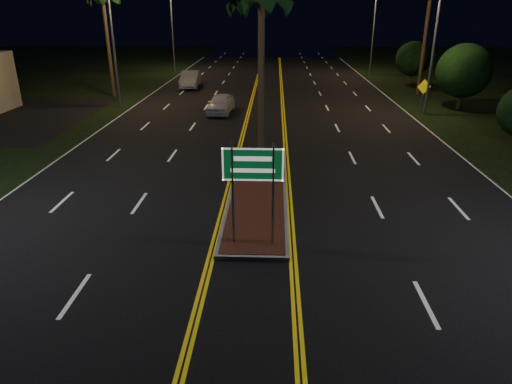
# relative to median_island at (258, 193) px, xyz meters

# --- Properties ---
(ground) EXTENTS (120.00, 120.00, 0.00)m
(ground) POSITION_rel_median_island_xyz_m (0.00, -7.00, -0.08)
(ground) COLOR black
(ground) RESTS_ON ground
(median_island) EXTENTS (2.25, 10.25, 0.17)m
(median_island) POSITION_rel_median_island_xyz_m (0.00, 0.00, 0.00)
(median_island) COLOR gray
(median_island) RESTS_ON ground
(highway_sign) EXTENTS (1.80, 0.08, 3.20)m
(highway_sign) POSITION_rel_median_island_xyz_m (0.00, -4.20, 2.32)
(highway_sign) COLOR gray
(highway_sign) RESTS_ON ground
(streetlight_left_mid) EXTENTS (1.91, 0.44, 9.00)m
(streetlight_left_mid) POSITION_rel_median_island_xyz_m (-10.61, 17.00, 5.57)
(streetlight_left_mid) COLOR gray
(streetlight_left_mid) RESTS_ON ground
(streetlight_left_far) EXTENTS (1.91, 0.44, 9.00)m
(streetlight_left_far) POSITION_rel_median_island_xyz_m (-10.61, 37.00, 5.57)
(streetlight_left_far) COLOR gray
(streetlight_left_far) RESTS_ON ground
(streetlight_right_mid) EXTENTS (1.91, 0.44, 9.00)m
(streetlight_right_mid) POSITION_rel_median_island_xyz_m (10.61, 15.00, 5.57)
(streetlight_right_mid) COLOR gray
(streetlight_right_mid) RESTS_ON ground
(streetlight_right_far) EXTENTS (1.91, 0.44, 9.00)m
(streetlight_right_far) POSITION_rel_median_island_xyz_m (10.61, 35.00, 5.57)
(streetlight_right_far) COLOR gray
(streetlight_right_far) RESTS_ON ground
(shrub_mid) EXTENTS (3.78, 3.78, 4.62)m
(shrub_mid) POSITION_rel_median_island_xyz_m (14.00, 17.00, 2.64)
(shrub_mid) COLOR #382819
(shrub_mid) RESTS_ON ground
(shrub_far) EXTENTS (3.24, 3.24, 3.96)m
(shrub_far) POSITION_rel_median_island_xyz_m (13.80, 29.00, 2.25)
(shrub_far) COLOR #382819
(shrub_far) RESTS_ON ground
(car_near) EXTENTS (2.33, 4.73, 1.53)m
(car_near) POSITION_rel_median_island_xyz_m (-3.16, 14.98, 0.68)
(car_near) COLOR white
(car_near) RESTS_ON ground
(car_far) EXTENTS (2.49, 5.29, 1.72)m
(car_far) POSITION_rel_median_island_xyz_m (-7.21, 25.81, 0.78)
(car_far) COLOR #A3A4AC
(car_far) RESTS_ON ground
(warning_sign) EXTENTS (0.98, 0.27, 2.38)m
(warning_sign) POSITION_rel_median_island_xyz_m (10.80, 15.23, 1.45)
(warning_sign) COLOR gray
(warning_sign) RESTS_ON ground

